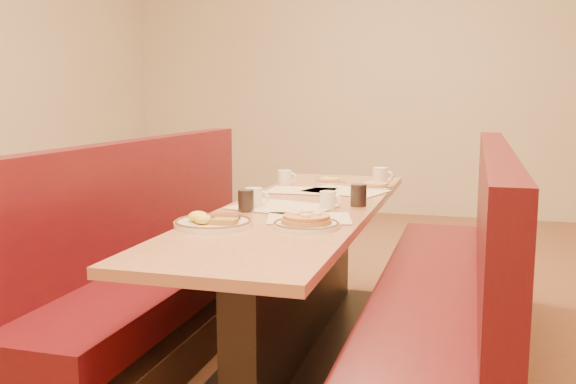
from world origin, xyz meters
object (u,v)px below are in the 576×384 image
(booth_right, at_px, (454,297))
(coffee_mug_b, at_px, (255,197))
(diner_table, at_px, (300,282))
(eggs_plate, at_px, (212,222))
(coffee_mug_c, at_px, (381,176))
(soda_tumbler_near, at_px, (246,201))
(coffee_mug_a, at_px, (329,200))
(coffee_mug_d, at_px, (285,177))
(booth_left, at_px, (164,273))
(pancake_plate, at_px, (306,222))
(soda_tumbler_mid, at_px, (359,195))

(booth_right, relative_size, coffee_mug_b, 21.10)
(diner_table, distance_m, eggs_plate, 0.72)
(eggs_plate, xyz_separation_m, coffee_mug_c, (0.49, 1.44, 0.03))
(eggs_plate, distance_m, soda_tumbler_near, 0.36)
(coffee_mug_a, relative_size, coffee_mug_d, 0.96)
(booth_left, distance_m, coffee_mug_a, 0.98)
(eggs_plate, xyz_separation_m, coffee_mug_d, (-0.06, 1.24, 0.03))
(coffee_mug_a, xyz_separation_m, coffee_mug_d, (-0.42, 0.71, 0.00))
(coffee_mug_d, bearing_deg, pancake_plate, -93.37)
(eggs_plate, bearing_deg, pancake_plate, 12.95)
(booth_left, height_order, soda_tumbler_near, booth_left)
(coffee_mug_a, height_order, coffee_mug_b, coffee_mug_b)
(booth_left, bearing_deg, coffee_mug_a, -2.05)
(booth_right, distance_m, pancake_plate, 0.85)
(booth_right, relative_size, coffee_mug_a, 22.79)
(coffee_mug_c, bearing_deg, coffee_mug_d, -143.31)
(soda_tumbler_near, bearing_deg, diner_table, 43.97)
(coffee_mug_a, distance_m, coffee_mug_c, 0.93)
(diner_table, bearing_deg, booth_left, 180.00)
(diner_table, height_order, coffee_mug_c, coffee_mug_c)
(diner_table, height_order, eggs_plate, eggs_plate)
(soda_tumbler_near, bearing_deg, booth_right, 11.89)
(soda_tumbler_mid, bearing_deg, coffee_mug_b, -162.68)
(coffee_mug_b, height_order, soda_tumbler_mid, soda_tumbler_mid)
(booth_left, bearing_deg, coffee_mug_b, -7.04)
(pancake_plate, bearing_deg, booth_left, 152.00)
(diner_table, relative_size, booth_right, 1.00)
(soda_tumbler_near, bearing_deg, soda_tumbler_mid, 30.74)
(soda_tumbler_near, distance_m, soda_tumbler_mid, 0.55)
(diner_table, bearing_deg, coffee_mug_c, 73.40)
(diner_table, relative_size, booth_left, 1.00)
(coffee_mug_a, bearing_deg, booth_left, -167.58)
(booth_left, bearing_deg, diner_table, 0.00)
(coffee_mug_a, bearing_deg, soda_tumbler_near, -140.30)
(booth_right, relative_size, pancake_plate, 9.17)
(coffee_mug_a, distance_m, coffee_mug_d, 0.83)
(booth_left, height_order, booth_right, same)
(coffee_mug_c, relative_size, soda_tumbler_mid, 1.21)
(diner_table, distance_m, coffee_mug_d, 0.85)
(eggs_plate, bearing_deg, soda_tumbler_near, 87.40)
(coffee_mug_c, distance_m, soda_tumbler_mid, 0.80)
(soda_tumbler_near, bearing_deg, coffee_mug_a, 25.23)
(eggs_plate, distance_m, coffee_mug_d, 1.24)
(booth_left, bearing_deg, pancake_plate, -28.00)
(booth_right, height_order, coffee_mug_a, booth_right)
(booth_left, relative_size, soda_tumbler_near, 24.84)
(diner_table, height_order, coffee_mug_b, coffee_mug_b)
(diner_table, relative_size, soda_tumbler_near, 24.84)
(soda_tumbler_near, relative_size, soda_tumbler_mid, 0.94)
(coffee_mug_b, bearing_deg, coffee_mug_a, 2.08)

